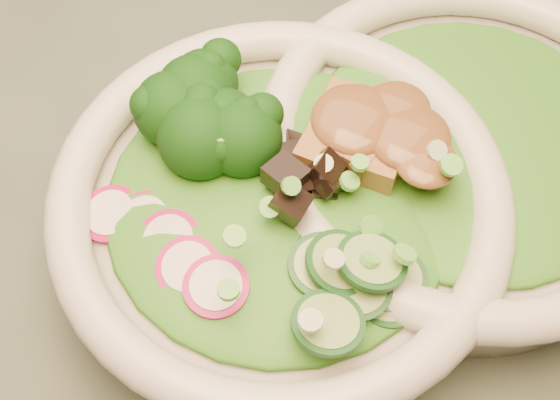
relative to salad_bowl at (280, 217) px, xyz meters
The scene contains 11 objects.
salad_bowl is the anchor object (origin of this frame).
side_bowl 0.14m from the salad_bowl, 53.69° to the left, with size 0.29×0.29×0.08m.
lettuce_bed 0.02m from the salad_bowl, ahead, with size 0.22×0.22×0.03m, color #2C6415.
side_lettuce 0.14m from the salad_bowl, 53.69° to the left, with size 0.19×0.19×0.02m, color #2C6415.
broccoli_florets 0.08m from the salad_bowl, 156.34° to the left, with size 0.09×0.08×0.05m, color black, non-canonical shape.
radish_slices 0.08m from the salad_bowl, 113.22° to the right, with size 0.12×0.04×0.02m, color #A70C51, non-canonical shape.
cucumber_slices 0.08m from the salad_bowl, 26.93° to the right, with size 0.08×0.08×0.04m, color #8EB162, non-canonical shape.
mushroom_heap 0.04m from the salad_bowl, 64.23° to the left, with size 0.08×0.08×0.04m, color black, non-canonical shape.
tofu_cubes 0.08m from the salad_bowl, 62.74° to the left, with size 0.10×0.07×0.04m, color brown, non-canonical shape.
peanut_sauce 0.08m from the salad_bowl, 62.74° to the left, with size 0.08×0.06×0.02m, color brown.
scallion_garnish 0.05m from the salad_bowl, ahead, with size 0.21×0.21×0.03m, color #65C244, non-canonical shape.
Camera 1 is at (-0.00, -0.07, 1.23)m, focal length 50.00 mm.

